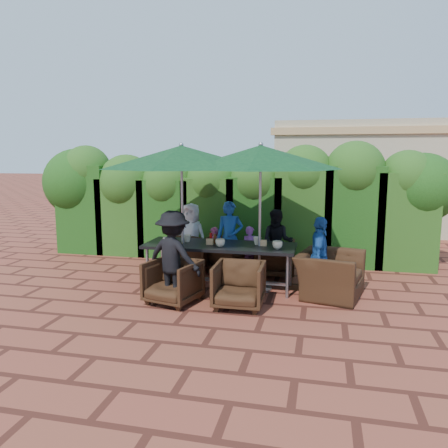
% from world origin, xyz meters
% --- Properties ---
extents(ground, '(80.00, 80.00, 0.00)m').
position_xyz_m(ground, '(0.00, 0.00, 0.00)').
color(ground, brown).
rests_on(ground, ground).
extents(dining_table, '(2.56, 0.90, 0.75)m').
position_xyz_m(dining_table, '(0.20, 0.13, 0.68)').
color(dining_table, black).
rests_on(dining_table, ground).
extents(umbrella_left, '(2.81, 2.81, 2.46)m').
position_xyz_m(umbrella_left, '(-0.45, 0.10, 2.21)').
color(umbrella_left, gray).
rests_on(umbrella_left, ground).
extents(umbrella_right, '(2.60, 2.60, 2.46)m').
position_xyz_m(umbrella_right, '(0.88, 0.14, 2.21)').
color(umbrella_right, gray).
rests_on(umbrella_right, ground).
extents(chair_far_left, '(0.88, 0.84, 0.79)m').
position_xyz_m(chair_far_left, '(-0.57, 1.19, 0.39)').
color(chair_far_left, black).
rests_on(chair_far_left, ground).
extents(chair_far_mid, '(0.91, 0.88, 0.72)m').
position_xyz_m(chair_far_mid, '(0.14, 1.11, 0.36)').
color(chair_far_mid, black).
rests_on(chair_far_mid, ground).
extents(chair_far_right, '(0.76, 0.72, 0.74)m').
position_xyz_m(chair_far_right, '(1.05, 1.04, 0.37)').
color(chair_far_right, black).
rests_on(chair_far_right, ground).
extents(chair_near_left, '(0.87, 0.83, 0.74)m').
position_xyz_m(chair_near_left, '(-0.32, -0.83, 0.37)').
color(chair_near_left, black).
rests_on(chair_near_left, ground).
extents(chair_near_right, '(0.74, 0.69, 0.75)m').
position_xyz_m(chair_near_right, '(0.71, -0.80, 0.37)').
color(chair_near_right, black).
rests_on(chair_near_right, ground).
extents(chair_end_right, '(0.94, 1.22, 0.95)m').
position_xyz_m(chair_end_right, '(2.03, 0.05, 0.47)').
color(chair_end_right, black).
rests_on(chair_end_right, ground).
extents(adult_far_left, '(0.72, 0.51, 1.33)m').
position_xyz_m(adult_far_left, '(-0.61, 1.08, 0.66)').
color(adult_far_left, silver).
rests_on(adult_far_left, ground).
extents(adult_far_mid, '(0.57, 0.50, 1.39)m').
position_xyz_m(adult_far_mid, '(0.18, 1.00, 0.70)').
color(adult_far_mid, '#1C4E9B').
rests_on(adult_far_mid, ground).
extents(adult_far_right, '(0.61, 0.39, 1.24)m').
position_xyz_m(adult_far_right, '(1.07, 1.16, 0.62)').
color(adult_far_right, black).
rests_on(adult_far_right, ground).
extents(adult_near_left, '(0.99, 0.65, 1.42)m').
position_xyz_m(adult_near_left, '(-0.33, -0.76, 0.71)').
color(adult_near_left, black).
rests_on(adult_near_left, ground).
extents(adult_end_right, '(0.39, 0.76, 1.28)m').
position_xyz_m(adult_end_right, '(1.86, 0.08, 0.64)').
color(adult_end_right, '#1C4E9B').
rests_on(adult_end_right, ground).
extents(child_left, '(0.39, 0.36, 0.87)m').
position_xyz_m(child_left, '(-0.15, 1.12, 0.43)').
color(child_left, '#CC487B').
rests_on(child_left, ground).
extents(child_right, '(0.39, 0.35, 0.91)m').
position_xyz_m(child_right, '(0.56, 1.09, 0.46)').
color(child_right, '#9D4CA5').
rests_on(child_right, ground).
extents(pedestrian_a, '(1.78, 0.96, 1.81)m').
position_xyz_m(pedestrian_a, '(1.49, 4.18, 0.91)').
color(pedestrian_a, '#268C3A').
rests_on(pedestrian_a, ground).
extents(pedestrian_b, '(0.78, 0.52, 1.55)m').
position_xyz_m(pedestrian_b, '(2.45, 4.35, 0.78)').
color(pedestrian_b, '#CC487B').
rests_on(pedestrian_b, ground).
extents(pedestrian_c, '(1.21, 1.31, 1.92)m').
position_xyz_m(pedestrian_c, '(3.64, 4.30, 0.96)').
color(pedestrian_c, gray).
rests_on(pedestrian_c, ground).
extents(cup_a, '(0.15, 0.15, 0.12)m').
position_xyz_m(cup_a, '(-0.69, -0.04, 0.81)').
color(cup_a, beige).
rests_on(cup_a, dining_table).
extents(cup_b, '(0.13, 0.13, 0.13)m').
position_xyz_m(cup_b, '(-0.40, 0.19, 0.81)').
color(cup_b, beige).
rests_on(cup_b, dining_table).
extents(cup_c, '(0.16, 0.16, 0.13)m').
position_xyz_m(cup_c, '(0.24, -0.04, 0.81)').
color(cup_c, beige).
rests_on(cup_c, dining_table).
extents(cup_d, '(0.14, 0.14, 0.13)m').
position_xyz_m(cup_d, '(0.82, 0.24, 0.82)').
color(cup_d, beige).
rests_on(cup_d, dining_table).
extents(cup_e, '(0.16, 0.16, 0.13)m').
position_xyz_m(cup_e, '(1.19, -0.03, 0.81)').
color(cup_e, beige).
rests_on(cup_e, dining_table).
extents(ketchup_bottle, '(0.04, 0.04, 0.17)m').
position_xyz_m(ketchup_bottle, '(0.01, 0.23, 0.83)').
color(ketchup_bottle, '#B20C0A').
rests_on(ketchup_bottle, dining_table).
extents(sauce_bottle, '(0.04, 0.04, 0.17)m').
position_xyz_m(sauce_bottle, '(0.10, 0.17, 0.83)').
color(sauce_bottle, '#4C230C').
rests_on(sauce_bottle, dining_table).
extents(serving_tray, '(0.35, 0.25, 0.02)m').
position_xyz_m(serving_tray, '(-0.61, -0.08, 0.76)').
color(serving_tray, '#AD7E53').
rests_on(serving_tray, dining_table).
extents(number_block_left, '(0.12, 0.06, 0.10)m').
position_xyz_m(number_block_left, '(0.04, 0.06, 0.80)').
color(number_block_left, tan).
rests_on(number_block_left, dining_table).
extents(number_block_right, '(0.12, 0.06, 0.10)m').
position_xyz_m(number_block_right, '(0.94, 0.15, 0.80)').
color(number_block_right, tan).
rests_on(number_block_right, dining_table).
extents(hedge_wall, '(9.10, 1.60, 2.54)m').
position_xyz_m(hedge_wall, '(-0.16, 2.32, 1.36)').
color(hedge_wall, '#15360E').
rests_on(hedge_wall, ground).
extents(building, '(6.20, 3.08, 3.20)m').
position_xyz_m(building, '(3.50, 6.99, 1.61)').
color(building, '#BBAA8B').
rests_on(building, ground).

